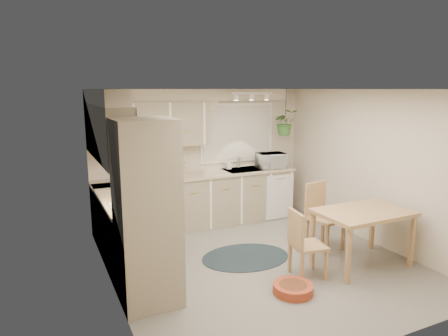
{
  "coord_description": "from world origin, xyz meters",
  "views": [
    {
      "loc": [
        -2.7,
        -4.56,
        2.41
      ],
      "look_at": [
        -0.3,
        0.55,
        1.28
      ],
      "focal_mm": 32.0,
      "sensor_mm": 36.0,
      "label": 1
    }
  ],
  "objects_px": {
    "chair_back": "(326,217)",
    "pet_bed": "(293,289)",
    "chair_left": "(308,244)",
    "dining_table": "(362,238)",
    "braided_rug": "(246,257)",
    "microwave": "(271,159)"
  },
  "relations": [
    {
      "from": "chair_back",
      "to": "microwave",
      "type": "relative_size",
      "value": 1.94
    },
    {
      "from": "pet_bed",
      "to": "microwave",
      "type": "height_order",
      "value": "microwave"
    },
    {
      "from": "braided_rug",
      "to": "microwave",
      "type": "height_order",
      "value": "microwave"
    },
    {
      "from": "pet_bed",
      "to": "microwave",
      "type": "relative_size",
      "value": 0.93
    },
    {
      "from": "dining_table",
      "to": "pet_bed",
      "type": "relative_size",
      "value": 2.58
    },
    {
      "from": "chair_left",
      "to": "braided_rug",
      "type": "distance_m",
      "value": 1.07
    },
    {
      "from": "chair_back",
      "to": "pet_bed",
      "type": "height_order",
      "value": "chair_back"
    },
    {
      "from": "chair_back",
      "to": "microwave",
      "type": "bearing_deg",
      "value": -104.7
    },
    {
      "from": "dining_table",
      "to": "pet_bed",
      "type": "height_order",
      "value": "dining_table"
    },
    {
      "from": "pet_bed",
      "to": "braided_rug",
      "type": "bearing_deg",
      "value": 91.2
    },
    {
      "from": "chair_left",
      "to": "pet_bed",
      "type": "xyz_separation_m",
      "value": [
        -0.43,
        -0.29,
        -0.39
      ]
    },
    {
      "from": "chair_back",
      "to": "braided_rug",
      "type": "xyz_separation_m",
      "value": [
        -1.26,
        0.21,
        -0.5
      ]
    },
    {
      "from": "chair_back",
      "to": "pet_bed",
      "type": "bearing_deg",
      "value": 25.03
    },
    {
      "from": "chair_back",
      "to": "pet_bed",
      "type": "relative_size",
      "value": 2.09
    },
    {
      "from": "dining_table",
      "to": "microwave",
      "type": "relative_size",
      "value": 2.39
    },
    {
      "from": "braided_rug",
      "to": "pet_bed",
      "type": "xyz_separation_m",
      "value": [
        0.02,
        -1.15,
        0.05
      ]
    },
    {
      "from": "chair_left",
      "to": "chair_back",
      "type": "relative_size",
      "value": 0.89
    },
    {
      "from": "dining_table",
      "to": "pet_bed",
      "type": "xyz_separation_m",
      "value": [
        -1.31,
        -0.26,
        -0.34
      ]
    },
    {
      "from": "dining_table",
      "to": "braided_rug",
      "type": "xyz_separation_m",
      "value": [
        -1.33,
        0.89,
        -0.39
      ]
    },
    {
      "from": "chair_left",
      "to": "chair_back",
      "type": "xyz_separation_m",
      "value": [
        0.81,
        0.65,
        0.05
      ]
    },
    {
      "from": "dining_table",
      "to": "microwave",
      "type": "bearing_deg",
      "value": 90.11
    },
    {
      "from": "chair_back",
      "to": "braided_rug",
      "type": "bearing_deg",
      "value": -21.96
    }
  ]
}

